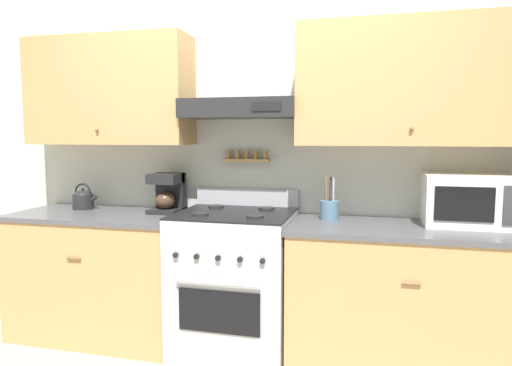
# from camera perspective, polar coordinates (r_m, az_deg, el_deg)

# --- Properties ---
(wall_back) EXTENTS (5.20, 0.46, 2.55)m
(wall_back) POSITION_cam_1_polar(r_m,az_deg,el_deg) (3.25, -0.48, 6.34)
(wall_back) COLOR silver
(wall_back) RESTS_ON ground_plane
(counter_left) EXTENTS (1.25, 0.68, 0.90)m
(counter_left) POSITION_cam_1_polar(r_m,az_deg,el_deg) (3.56, -18.54, -10.66)
(counter_left) COLOR tan
(counter_left) RESTS_ON ground_plane
(counter_right) EXTENTS (1.43, 0.68, 0.90)m
(counter_right) POSITION_cam_1_polar(r_m,az_deg,el_deg) (3.05, 18.19, -13.49)
(counter_right) COLOR tan
(counter_right) RESTS_ON ground_plane
(stove_range) EXTENTS (0.75, 0.71, 1.07)m
(stove_range) POSITION_cam_1_polar(r_m,az_deg,el_deg) (3.13, -2.66, -12.15)
(stove_range) COLOR #ADAFB5
(stove_range) RESTS_ON ground_plane
(tea_kettle) EXTENTS (0.20, 0.16, 0.20)m
(tea_kettle) POSITION_cam_1_polar(r_m,az_deg,el_deg) (3.68, -20.78, -1.87)
(tea_kettle) COLOR #232326
(tea_kettle) RESTS_ON counter_left
(coffee_maker) EXTENTS (0.21, 0.24, 0.28)m
(coffee_maker) POSITION_cam_1_polar(r_m,az_deg,el_deg) (3.36, -10.96, -1.17)
(coffee_maker) COLOR black
(coffee_maker) RESTS_ON counter_left
(microwave) EXTENTS (0.54, 0.41, 0.32)m
(microwave) POSITION_cam_1_polar(r_m,az_deg,el_deg) (3.10, 25.09, -1.91)
(microwave) COLOR white
(microwave) RESTS_ON counter_right
(utensil_crock) EXTENTS (0.12, 0.12, 0.28)m
(utensil_crock) POSITION_cam_1_polar(r_m,az_deg,el_deg) (3.04, 9.15, -3.24)
(utensil_crock) COLOR slate
(utensil_crock) RESTS_ON counter_right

